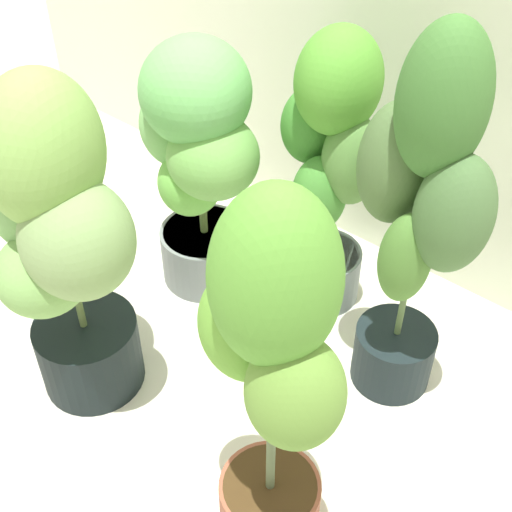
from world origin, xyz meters
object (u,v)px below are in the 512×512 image
object	(u,v)px
potted_plant_back_right	(419,210)
potted_plant_back_left	(197,151)
potted_plant_front_right	(272,366)
potted_plant_back_center	(330,161)
potted_plant_front_left	(59,232)

from	to	relation	value
potted_plant_back_right	potted_plant_back_left	size ratio (longest dim) A/B	1.29
potted_plant_front_right	potted_plant_back_left	distance (m)	0.84
potted_plant_back_center	potted_plant_front_right	world-z (taller)	potted_plant_front_right
potted_plant_back_center	potted_plant_back_right	bearing A→B (deg)	-23.09
potted_plant_back_center	potted_plant_front_left	world-z (taller)	potted_plant_front_left
potted_plant_back_center	potted_plant_front_right	size ratio (longest dim) A/B	0.91
potted_plant_back_center	potted_plant_front_right	xyz separation A→B (m)	(0.34, -0.66, 0.06)
potted_plant_front_left	potted_plant_back_center	bearing A→B (deg)	67.10
potted_plant_front_right	potted_plant_back_left	xyz separation A→B (m)	(-0.66, 0.51, -0.09)
potted_plant_front_right	potted_plant_front_left	distance (m)	0.61
potted_plant_back_right	potted_plant_back_left	distance (m)	0.65
potted_plant_front_left	potted_plant_front_right	bearing A→B (deg)	-1.60
potted_plant_back_right	potted_plant_front_left	xyz separation A→B (m)	(-0.60, -0.51, -0.05)
potted_plant_back_center	potted_plant_front_left	bearing A→B (deg)	-112.90
potted_plant_back_right	potted_plant_front_right	xyz separation A→B (m)	(0.01, -0.52, -0.02)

